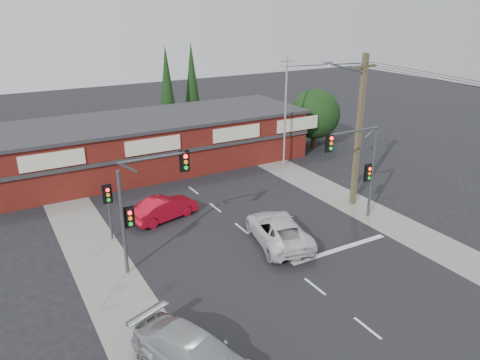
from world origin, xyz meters
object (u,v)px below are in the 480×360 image
red_sedan (164,208)px  shop_building (149,143)px  silver_suv (195,356)px  utility_pole (358,127)px  white_suv (278,230)px

red_sedan → shop_building: 10.37m
silver_suv → utility_pole: utility_pole is taller
shop_building → utility_pole: bearing=-56.2°
red_sedan → utility_pole: 13.44m
shop_building → utility_pole: size_ratio=2.73×
white_suv → silver_suv: size_ratio=1.02×
silver_suv → utility_pole: bearing=9.1°
silver_suv → utility_pole: size_ratio=0.55×
silver_suv → utility_pole: 18.75m
shop_building → silver_suv: bearing=-105.5°
white_suv → shop_building: (-1.95, 16.09, 1.35)m
red_sedan → silver_suv: bearing=149.1°
silver_suv → red_sedan: (3.82, 13.12, -0.07)m
white_suv → silver_suv: silver_suv is taller
shop_building → utility_pole: 17.15m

